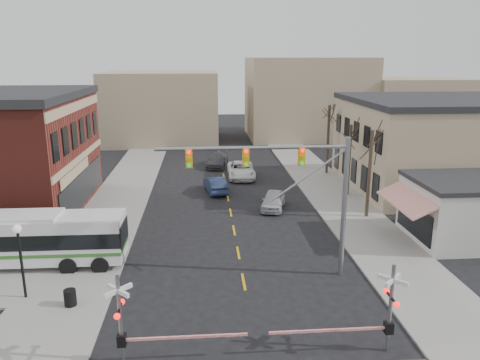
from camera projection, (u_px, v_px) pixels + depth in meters
name	position (u px, v px, depth m)	size (l,w,h in m)	color
ground	(247.00, 300.00, 24.13)	(160.00, 160.00, 0.00)	black
sidewalk_west	(123.00, 193.00, 42.65)	(5.00, 60.00, 0.12)	gray
sidewalk_east	(327.00, 189.00, 44.12)	(5.00, 60.00, 0.12)	gray
tan_building	(459.00, 143.00, 44.01)	(20.30, 15.30, 8.50)	tan
awning_shop	(473.00, 210.00, 31.55)	(9.74, 6.20, 4.30)	beige
tree_east_a	(369.00, 174.00, 35.61)	(0.28, 0.28, 6.75)	#382B21
tree_east_b	(349.00, 160.00, 41.47)	(0.28, 0.28, 6.30)	#382B21
tree_east_c	(328.00, 140.00, 49.08)	(0.28, 0.28, 7.20)	#382B21
transit_bus	(20.00, 239.00, 27.56)	(12.15, 2.80, 3.12)	silver
traffic_signal_mast	(295.00, 179.00, 25.30)	(10.43, 0.30, 8.00)	gray
rr_crossing_west	(131.00, 320.00, 18.66)	(5.60, 1.36, 4.00)	gray
rr_crossing_east	(380.00, 310.00, 19.46)	(5.60, 1.36, 4.00)	gray
street_lamp	(19.00, 245.00, 23.47)	(0.44, 0.44, 3.97)	black
trash_bin	(70.00, 298.00, 23.29)	(0.60, 0.60, 0.84)	black
car_a	(273.00, 200.00, 38.44)	(1.70, 4.22, 1.44)	silver
car_b	(215.00, 185.00, 43.09)	(1.56, 4.46, 1.47)	#1B2744
car_c	(241.00, 170.00, 48.30)	(2.66, 5.78, 1.61)	white
car_d	(217.00, 160.00, 53.15)	(2.07, 5.08, 1.48)	#3E3F43
pedestrian_near	(77.00, 252.00, 27.81)	(0.59, 0.39, 1.62)	#5C4C4A
pedestrian_far	(66.00, 242.00, 29.18)	(0.83, 0.65, 1.71)	#36415F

